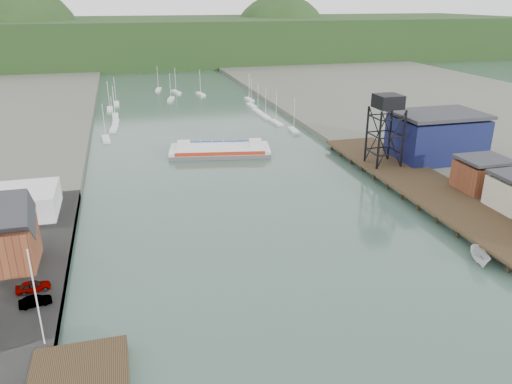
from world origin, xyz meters
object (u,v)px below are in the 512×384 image
chain_ferry (220,150)px  car_west_a (33,286)px  motorboat (480,257)px  lift_tower (388,106)px

chain_ferry → car_west_a: 70.69m
motorboat → car_west_a: size_ratio=1.31×
lift_tower → motorboat: 45.57m
lift_tower → car_west_a: (-70.71, -36.01, -13.31)m
car_west_a → chain_ferry: bearing=-41.0°
lift_tower → car_west_a: size_ratio=3.67×
lift_tower → motorboat: (-6.35, -42.72, -14.54)m
lift_tower → motorboat: bearing=-98.5°
lift_tower → chain_ferry: size_ratio=0.59×
motorboat → car_west_a: bearing=-164.3°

